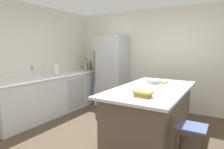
{
  "coord_description": "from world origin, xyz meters",
  "views": [
    {
      "loc": [
        1.5,
        -2.71,
        1.59
      ],
      "look_at": [
        -0.72,
        1.0,
        1.0
      ],
      "focal_mm": 30.82,
      "sensor_mm": 36.0,
      "label": 1
    }
  ],
  "objects": [
    {
      "name": "paper_towel_roll",
      "position": [
        -2.07,
        0.59,
        1.07
      ],
      "size": [
        0.14,
        0.14,
        0.31
      ],
      "color": "gray",
      "rests_on": "counter_run_left"
    },
    {
      "name": "ground_plane",
      "position": [
        0.0,
        0.0,
        0.0
      ],
      "size": [
        7.2,
        7.2,
        0.0
      ],
      "primitive_type": "plane",
      "color": "#4C3D2D"
    },
    {
      "name": "sink_faucet",
      "position": [
        -2.13,
        0.26,
        1.09
      ],
      "size": [
        0.15,
        0.05,
        0.3
      ],
      "color": "silver",
      "rests_on": "counter_run_left"
    },
    {
      "name": "flower_vase",
      "position": [
        -2.01,
        -0.13,
        1.03
      ],
      "size": [
        0.08,
        0.08,
        0.29
      ],
      "color": "silver",
      "rests_on": "counter_run_left"
    },
    {
      "name": "counter_run_left",
      "position": [
        -2.08,
        0.57,
        0.47
      ],
      "size": [
        0.67,
        3.1,
        0.93
      ],
      "color": "silver",
      "rests_on": "ground_plane"
    },
    {
      "name": "gin_bottle",
      "position": [
        -2.06,
        1.72,
        1.05
      ],
      "size": [
        0.07,
        0.07,
        0.31
      ],
      "color": "#8CB79E",
      "rests_on": "counter_run_left"
    },
    {
      "name": "wall_rear",
      "position": [
        0.0,
        2.25,
        1.3
      ],
      "size": [
        6.0,
        0.1,
        2.6
      ],
      "primitive_type": "cube",
      "color": "silver",
      "rests_on": "ground_plane"
    },
    {
      "name": "syrup_bottle",
      "position": [
        -2.08,
        1.99,
        1.05
      ],
      "size": [
        0.06,
        0.06,
        0.29
      ],
      "color": "#5B3319",
      "rests_on": "counter_run_left"
    },
    {
      "name": "bar_stool",
      "position": [
        1.19,
        -0.26,
        0.52
      ],
      "size": [
        0.36,
        0.36,
        0.64
      ],
      "color": "#473828",
      "rests_on": "ground_plane"
    },
    {
      "name": "wall_left",
      "position": [
        -2.45,
        0.0,
        1.3
      ],
      "size": [
        0.1,
        6.0,
        2.6
      ],
      "primitive_type": "cube",
      "color": "silver",
      "rests_on": "ground_plane"
    },
    {
      "name": "cookbook_stack",
      "position": [
        0.54,
        -0.26,
        0.97
      ],
      "size": [
        0.28,
        0.2,
        0.08
      ],
      "color": "gold",
      "rests_on": "kitchen_island"
    },
    {
      "name": "cutting_board",
      "position": [
        0.39,
        0.98,
        0.93
      ],
      "size": [
        0.28,
        0.21,
        0.02
      ],
      "color": "#9E7042",
      "rests_on": "kitchen_island"
    },
    {
      "name": "olive_oil_bottle",
      "position": [
        -2.07,
        1.81,
        1.06
      ],
      "size": [
        0.06,
        0.06,
        0.33
      ],
      "color": "olive",
      "rests_on": "counter_run_left"
    },
    {
      "name": "refrigerator",
      "position": [
        -1.22,
        1.85,
        0.96
      ],
      "size": [
        0.77,
        0.74,
        1.92
      ],
      "color": "#B7BABF",
      "rests_on": "ground_plane"
    },
    {
      "name": "vinegar_bottle",
      "position": [
        -2.03,
        1.9,
        1.05
      ],
      "size": [
        0.05,
        0.05,
        0.28
      ],
      "color": "#994C23",
      "rests_on": "counter_run_left"
    },
    {
      "name": "kitchen_island",
      "position": [
        0.44,
        0.39,
        0.47
      ],
      "size": [
        1.1,
        2.12,
        0.93
      ],
      "color": "brown",
      "rests_on": "ground_plane"
    },
    {
      "name": "mixing_bowl",
      "position": [
        0.32,
        0.79,
        0.96
      ],
      "size": [
        0.25,
        0.25,
        0.07
      ],
      "color": "#B2B5BA",
      "rests_on": "kitchen_island"
    }
  ]
}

